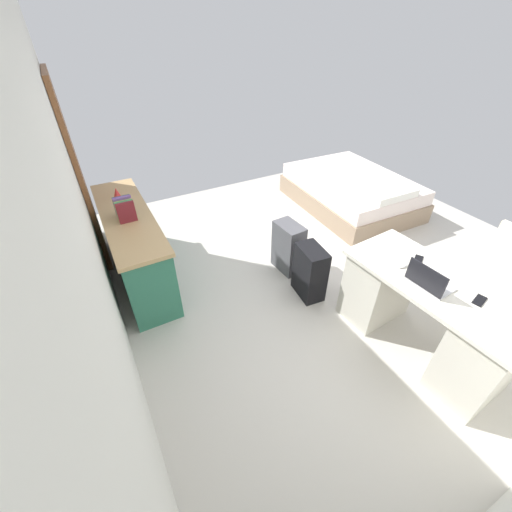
# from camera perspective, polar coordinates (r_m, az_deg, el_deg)

# --- Properties ---
(ground_plane) EXTENTS (5.60, 5.60, 0.00)m
(ground_plane) POSITION_cam_1_polar(r_m,az_deg,el_deg) (3.88, 12.12, -3.36)
(ground_plane) COLOR beige
(wall_back) EXTENTS (4.60, 0.10, 2.56)m
(wall_back) POSITION_cam_1_polar(r_m,az_deg,el_deg) (2.45, -28.35, 3.54)
(wall_back) COLOR silver
(wall_back) RESTS_ON ground_plane
(door_wooden) EXTENTS (0.88, 0.05, 2.04)m
(door_wooden) POSITION_cam_1_polar(r_m,az_deg,el_deg) (4.15, -28.40, 12.30)
(door_wooden) COLOR brown
(door_wooden) RESTS_ON ground_plane
(desk) EXTENTS (1.48, 0.74, 0.76)m
(desk) POSITION_cam_1_polar(r_m,az_deg,el_deg) (3.16, 27.38, -9.06)
(desk) COLOR silver
(desk) RESTS_ON ground_plane
(office_chair) EXTENTS (0.52, 0.52, 0.94)m
(office_chair) POSITION_cam_1_polar(r_m,az_deg,el_deg) (3.79, 36.08, -3.74)
(office_chair) COLOR black
(office_chair) RESTS_ON ground_plane
(credenza) EXTENTS (1.80, 0.48, 0.80)m
(credenza) POSITION_cam_1_polar(r_m,az_deg,el_deg) (3.82, -20.48, 1.67)
(credenza) COLOR #2D7056
(credenza) RESTS_ON ground_plane
(bed) EXTENTS (1.96, 1.48, 0.58)m
(bed) POSITION_cam_1_polar(r_m,az_deg,el_deg) (5.31, 16.30, 10.76)
(bed) COLOR gray
(bed) RESTS_ON ground_plane
(suitcase_black) EXTENTS (0.38, 0.26, 0.58)m
(suitcase_black) POSITION_cam_1_polar(r_m,az_deg,el_deg) (3.43, 9.38, -2.80)
(suitcase_black) COLOR black
(suitcase_black) RESTS_ON ground_plane
(suitcase_spare_grey) EXTENTS (0.37, 0.24, 0.59)m
(suitcase_spare_grey) POSITION_cam_1_polar(r_m,az_deg,el_deg) (3.75, 5.65, 1.52)
(suitcase_spare_grey) COLOR #4C4C51
(suitcase_spare_grey) RESTS_ON ground_plane
(laptop) EXTENTS (0.32, 0.24, 0.21)m
(laptop) POSITION_cam_1_polar(r_m,az_deg,el_deg) (2.82, 27.92, -3.90)
(laptop) COLOR #B7B7BC
(laptop) RESTS_ON desk
(computer_mouse) EXTENTS (0.07, 0.10, 0.03)m
(computer_mouse) POSITION_cam_1_polar(r_m,az_deg,el_deg) (2.97, 24.22, -1.44)
(computer_mouse) COLOR white
(computer_mouse) RESTS_ON desk
(cell_phone_near_laptop) EXTENTS (0.10, 0.15, 0.01)m
(cell_phone_near_laptop) POSITION_cam_1_polar(r_m,az_deg,el_deg) (2.91, 34.49, -6.41)
(cell_phone_near_laptop) COLOR black
(cell_phone_near_laptop) RESTS_ON desk
(cell_phone_by_mouse) EXTENTS (0.12, 0.15, 0.01)m
(cell_phone_by_mouse) POSITION_cam_1_polar(r_m,az_deg,el_deg) (3.10, 26.51, -0.58)
(cell_phone_by_mouse) COLOR black
(cell_phone_by_mouse) RESTS_ON desk
(book_row) EXTENTS (0.23, 0.17, 0.22)m
(book_row) POSITION_cam_1_polar(r_m,az_deg,el_deg) (3.51, -21.98, 7.71)
(book_row) COLOR maroon
(book_row) RESTS_ON credenza
(figurine_small) EXTENTS (0.08, 0.08, 0.11)m
(figurine_small) POSITION_cam_1_polar(r_m,az_deg,el_deg) (3.99, -23.19, 10.16)
(figurine_small) COLOR red
(figurine_small) RESTS_ON credenza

